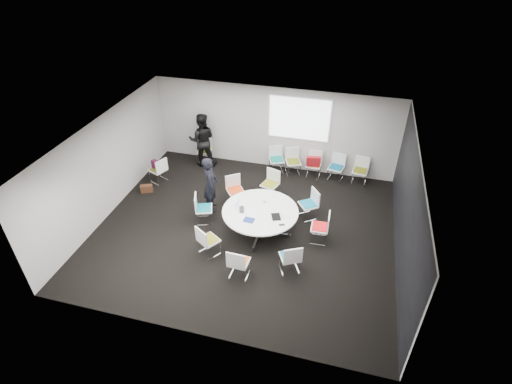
% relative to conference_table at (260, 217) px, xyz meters
% --- Properties ---
extents(room_shell, '(8.08, 7.08, 2.88)m').
position_rel_conference_table_xyz_m(room_shell, '(-0.33, 0.03, 0.89)').
color(room_shell, black).
rests_on(room_shell, ground).
extents(conference_table, '(2.02, 2.02, 0.73)m').
position_rel_conference_table_xyz_m(conference_table, '(0.00, 0.00, 0.00)').
color(conference_table, silver).
rests_on(conference_table, ground).
extents(projection_screen, '(1.90, 0.03, 1.35)m').
position_rel_conference_table_xyz_m(projection_screen, '(0.37, 3.49, 1.34)').
color(projection_screen, white).
rests_on(projection_screen, room_shell).
extents(chair_ring_a, '(0.46, 0.47, 0.88)m').
position_rel_conference_table_xyz_m(chair_ring_a, '(1.60, 0.06, -0.24)').
color(chair_ring_a, silver).
rests_on(chair_ring_a, ground).
extents(chair_ring_b, '(0.63, 0.64, 0.88)m').
position_rel_conference_table_xyz_m(chair_ring_b, '(1.16, 0.98, -0.24)').
color(chair_ring_b, silver).
rests_on(chair_ring_b, ground).
extents(chair_ring_c, '(0.58, 0.57, 0.88)m').
position_rel_conference_table_xyz_m(chair_ring_c, '(-0.12, 1.70, -0.24)').
color(chair_ring_c, silver).
rests_on(chair_ring_c, ground).
extents(chair_ring_d, '(0.64, 0.63, 0.88)m').
position_rel_conference_table_xyz_m(chair_ring_d, '(-1.04, 1.12, -0.24)').
color(chair_ring_d, silver).
rests_on(chair_ring_d, ground).
extents(chair_ring_e, '(0.57, 0.58, 0.88)m').
position_rel_conference_table_xyz_m(chair_ring_e, '(-1.64, 0.05, -0.24)').
color(chair_ring_e, silver).
rests_on(chair_ring_e, ground).
extents(chair_ring_f, '(0.63, 0.63, 0.88)m').
position_rel_conference_table_xyz_m(chair_ring_f, '(-1.05, -1.15, -0.24)').
color(chair_ring_f, silver).
rests_on(chair_ring_f, ground).
extents(chair_ring_g, '(0.48, 0.47, 0.88)m').
position_rel_conference_table_xyz_m(chair_ring_g, '(-0.09, -1.69, -0.24)').
color(chair_ring_g, silver).
rests_on(chair_ring_g, ground).
extents(chair_ring_h, '(0.61, 0.61, 0.88)m').
position_rel_conference_table_xyz_m(chair_ring_h, '(1.05, -1.22, -0.24)').
color(chair_ring_h, silver).
rests_on(chair_ring_h, ground).
extents(chair_back_a, '(0.60, 0.59, 0.88)m').
position_rel_conference_table_xyz_m(chair_back_a, '(-0.25, 3.19, -0.24)').
color(chair_back_a, silver).
rests_on(chair_back_a, ground).
extents(chair_back_b, '(0.60, 0.59, 0.88)m').
position_rel_conference_table_xyz_m(chair_back_b, '(0.32, 3.19, -0.24)').
color(chair_back_b, silver).
rests_on(chair_back_b, ground).
extents(chair_back_c, '(0.48, 0.47, 0.88)m').
position_rel_conference_table_xyz_m(chair_back_c, '(0.99, 3.19, -0.24)').
color(chair_back_c, silver).
rests_on(chair_back_c, ground).
extents(chair_back_d, '(0.54, 0.54, 0.88)m').
position_rel_conference_table_xyz_m(chair_back_d, '(1.72, 3.19, -0.24)').
color(chair_back_d, silver).
rests_on(chair_back_d, ground).
extents(chair_back_e, '(0.52, 0.51, 0.88)m').
position_rel_conference_table_xyz_m(chair_back_e, '(2.48, 3.18, -0.24)').
color(chair_back_e, silver).
rests_on(chair_back_e, ground).
extents(chair_spare_left, '(0.59, 0.60, 0.88)m').
position_rel_conference_table_xyz_m(chair_spare_left, '(-3.76, 1.60, -0.24)').
color(chair_spare_left, silver).
rests_on(chair_spare_left, ground).
extents(chair_person_back, '(0.53, 0.52, 0.88)m').
position_rel_conference_table_xyz_m(chair_person_back, '(-2.78, 3.18, -0.24)').
color(chair_person_back, silver).
rests_on(chair_person_back, ground).
extents(person_main, '(0.59, 0.72, 1.70)m').
position_rel_conference_table_xyz_m(person_main, '(-1.63, 0.68, 0.33)').
color(person_main, black).
rests_on(person_main, ground).
extents(person_back, '(1.07, 0.94, 1.87)m').
position_rel_conference_table_xyz_m(person_back, '(-2.78, 3.02, 0.42)').
color(person_back, black).
rests_on(person_back, ground).
extents(laptop, '(0.27, 0.33, 0.02)m').
position_rel_conference_table_xyz_m(laptop, '(-0.44, -0.08, 0.23)').
color(laptop, '#333338').
rests_on(laptop, conference_table).
extents(laptop_lid, '(0.05, 0.30, 0.22)m').
position_rel_conference_table_xyz_m(laptop_lid, '(-0.63, 0.00, 0.35)').
color(laptop_lid, silver).
rests_on(laptop_lid, conference_table).
extents(notebook_black, '(0.31, 0.36, 0.02)m').
position_rel_conference_table_xyz_m(notebook_black, '(0.46, -0.16, 0.23)').
color(notebook_black, black).
rests_on(notebook_black, conference_table).
extents(tablet_folio, '(0.27, 0.22, 0.03)m').
position_rel_conference_table_xyz_m(tablet_folio, '(-0.18, -0.47, 0.23)').
color(tablet_folio, navy).
rests_on(tablet_folio, conference_table).
extents(papers_right, '(0.36, 0.36, 0.00)m').
position_rel_conference_table_xyz_m(papers_right, '(0.58, 0.36, 0.22)').
color(papers_right, silver).
rests_on(papers_right, conference_table).
extents(papers_front, '(0.31, 0.22, 0.00)m').
position_rel_conference_table_xyz_m(papers_front, '(0.66, -0.08, 0.22)').
color(papers_front, silver).
rests_on(papers_front, conference_table).
extents(cup, '(0.08, 0.08, 0.09)m').
position_rel_conference_table_xyz_m(cup, '(0.01, 0.38, 0.26)').
color(cup, white).
rests_on(cup, conference_table).
extents(phone, '(0.16, 0.12, 0.01)m').
position_rel_conference_table_xyz_m(phone, '(0.67, -0.43, 0.22)').
color(phone, black).
rests_on(phone, conference_table).
extents(maroon_bag, '(0.42, 0.26, 0.28)m').
position_rel_conference_table_xyz_m(maroon_bag, '(-3.77, 1.60, 0.11)').
color(maroon_bag, '#45122D').
rests_on(maroon_bag, chair_spare_left).
extents(brown_bag, '(0.39, 0.28, 0.24)m').
position_rel_conference_table_xyz_m(brown_bag, '(-3.90, 0.96, -0.39)').
color(brown_bag, '#462516').
rests_on(brown_bag, ground).
extents(red_jacket, '(0.46, 0.24, 0.36)m').
position_rel_conference_table_xyz_m(red_jacket, '(0.99, 2.96, 0.19)').
color(red_jacket, maroon).
rests_on(red_jacket, chair_back_c).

